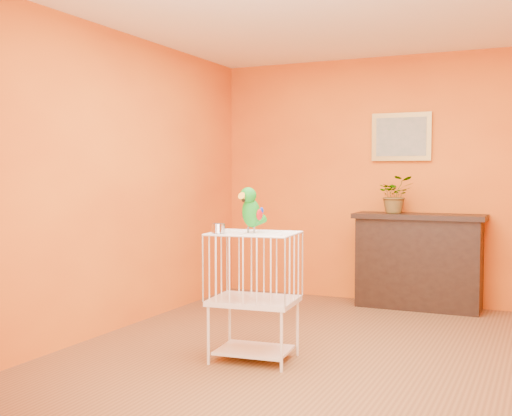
% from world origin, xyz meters
% --- Properties ---
extents(ground, '(4.50, 4.50, 0.00)m').
position_xyz_m(ground, '(0.00, 0.00, 0.00)').
color(ground, brown).
rests_on(ground, ground).
extents(room_shell, '(4.50, 4.50, 4.50)m').
position_xyz_m(room_shell, '(0.00, 0.00, 1.58)').
color(room_shell, orange).
rests_on(room_shell, ground).
extents(console_cabinet, '(1.29, 0.46, 0.96)m').
position_xyz_m(console_cabinet, '(0.23, 2.02, 0.48)').
color(console_cabinet, black).
rests_on(console_cabinet, ground).
extents(potted_plant, '(0.47, 0.49, 0.30)m').
position_xyz_m(potted_plant, '(-0.01, 1.99, 1.11)').
color(potted_plant, '#26722D').
rests_on(potted_plant, console_cabinet).
extents(framed_picture, '(0.62, 0.04, 0.50)m').
position_xyz_m(framed_picture, '(0.00, 2.22, 1.75)').
color(framed_picture, '#A37E3A').
rests_on(framed_picture, room_shell).
extents(birdcage, '(0.65, 0.52, 0.93)m').
position_xyz_m(birdcage, '(-0.52, -0.33, 0.49)').
color(birdcage, white).
rests_on(birdcage, ground).
extents(feed_cup, '(0.10, 0.10, 0.07)m').
position_xyz_m(feed_cup, '(-0.72, -0.50, 0.97)').
color(feed_cup, silver).
rests_on(feed_cup, birdcage).
extents(parrot, '(0.17, 0.30, 0.33)m').
position_xyz_m(parrot, '(-0.53, -0.35, 1.10)').
color(parrot, '#59544C').
rests_on(parrot, birdcage).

